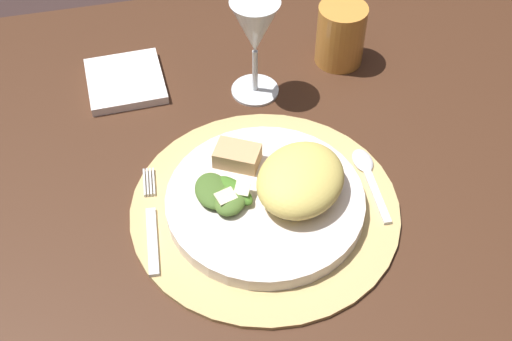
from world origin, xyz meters
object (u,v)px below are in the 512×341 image
at_px(dining_table, 229,237).
at_px(dinner_plate, 265,202).
at_px(fork, 152,224).
at_px(spoon, 367,172).
at_px(wine_glass, 255,31).
at_px(amber_tumbler, 341,35).
at_px(napkin, 125,81).

relative_size(dining_table, dinner_plate, 4.57).
relative_size(dining_table, fork, 6.80).
distance_m(dining_table, fork, 0.21).
height_order(fork, spoon, spoon).
height_order(spoon, wine_glass, wine_glass).
height_order(wine_glass, amber_tumbler, wine_glass).
distance_m(dinner_plate, fork, 0.14).
bearing_deg(spoon, wine_glass, 118.05).
height_order(fork, wine_glass, wine_glass).
relative_size(dinner_plate, spoon, 1.94).
relative_size(wine_glass, amber_tumbler, 1.64).
bearing_deg(dinner_plate, dining_table, 114.20).
bearing_deg(dinner_plate, spoon, 9.59).
bearing_deg(napkin, dinner_plate, -62.43).
height_order(dining_table, amber_tumbler, amber_tumbler).
bearing_deg(amber_tumbler, dining_table, -139.36).
bearing_deg(amber_tumbler, wine_glass, -163.26).
distance_m(dining_table, amber_tumbler, 0.35).
xyz_separation_m(fork, napkin, (-0.00, 0.28, -0.00)).
bearing_deg(fork, napkin, 90.81).
distance_m(napkin, amber_tumbler, 0.33).
distance_m(dining_table, wine_glass, 0.31).
height_order(dining_table, fork, fork).
bearing_deg(wine_glass, dining_table, -117.38).
distance_m(dining_table, napkin, 0.28).
relative_size(dining_table, spoon, 8.86).
xyz_separation_m(spoon, amber_tumbler, (0.04, 0.24, 0.04)).
bearing_deg(spoon, amber_tumbler, 81.19).
relative_size(dining_table, wine_glass, 7.27).
xyz_separation_m(dinner_plate, fork, (-0.14, 0.00, -0.01)).
relative_size(napkin, wine_glass, 0.76).
bearing_deg(wine_glass, dinner_plate, -99.87).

